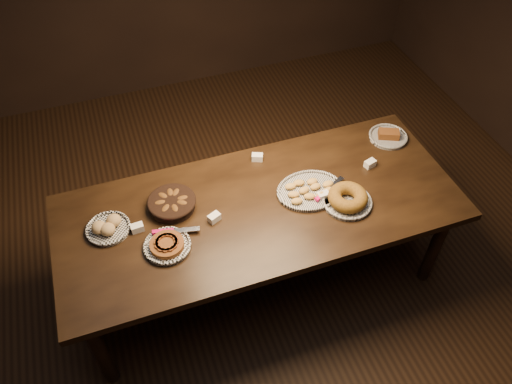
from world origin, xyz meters
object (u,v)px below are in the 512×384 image
object	(u,v)px
buffet_table	(260,214)
madeleine_platter	(310,190)
apple_tart_plate	(167,245)
bundt_cake_plate	(347,199)

from	to	relation	value
buffet_table	madeleine_platter	bearing A→B (deg)	0.25
buffet_table	madeleine_platter	distance (m)	0.33
buffet_table	apple_tart_plate	bearing A→B (deg)	-168.58
apple_tart_plate	bundt_cake_plate	xyz separation A→B (m)	(1.08, -0.04, 0.02)
madeleine_platter	bundt_cake_plate	xyz separation A→B (m)	(0.17, -0.16, 0.02)
bundt_cake_plate	buffet_table	bearing A→B (deg)	151.50
buffet_table	apple_tart_plate	distance (m)	0.61
apple_tart_plate	madeleine_platter	xyz separation A→B (m)	(0.90, 0.12, -0.00)
buffet_table	madeleine_platter	world-z (taller)	madeleine_platter
apple_tart_plate	madeleine_platter	distance (m)	0.91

